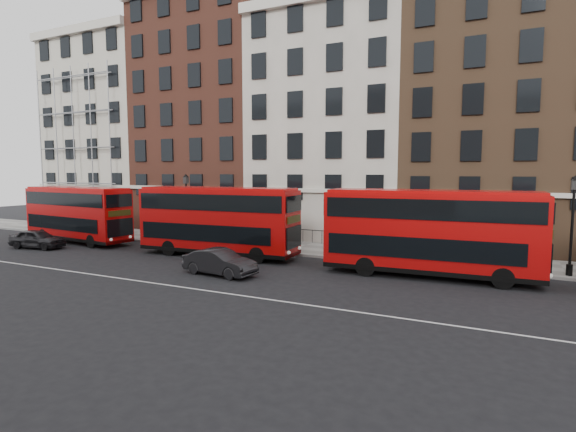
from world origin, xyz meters
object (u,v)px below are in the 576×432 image
at_px(bus_b, 217,219).
at_px(car_front, 220,262).
at_px(bus_c, 429,231).
at_px(car_rear, 37,239).
at_px(bus_a, 77,213).

height_order(bus_b, car_front, bus_b).
xyz_separation_m(bus_c, car_rear, (-27.41, -3.34, -1.81)).
bearing_deg(bus_a, car_front, -8.89).
relative_size(car_rear, car_front, 0.96).
relative_size(bus_b, car_rear, 2.69).
bearing_deg(car_rear, bus_b, -86.63).
xyz_separation_m(bus_b, car_front, (3.28, -4.52, -1.77)).
height_order(bus_b, bus_c, bus_c).
distance_m(bus_c, car_front, 11.46).
height_order(bus_a, bus_b, bus_b).
bearing_deg(car_rear, car_front, -104.25).
bearing_deg(car_front, bus_b, 42.28).
xyz_separation_m(bus_a, car_front, (16.82, -4.53, -1.66)).
relative_size(bus_b, bus_c, 0.99).
xyz_separation_m(bus_a, bus_c, (27.20, -0.01, 0.14)).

